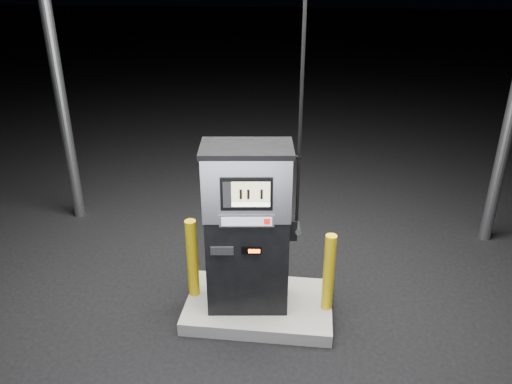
# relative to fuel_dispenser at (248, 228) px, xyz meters

# --- Properties ---
(ground) EXTENTS (80.00, 80.00, 0.00)m
(ground) POSITION_rel_fuel_dispenser_xyz_m (0.12, 0.03, -1.09)
(ground) COLOR black
(ground) RESTS_ON ground
(pump_island) EXTENTS (1.60, 1.00, 0.15)m
(pump_island) POSITION_rel_fuel_dispenser_xyz_m (0.12, 0.03, -1.01)
(pump_island) COLOR slate
(pump_island) RESTS_ON ground
(fuel_dispenser) EXTENTS (1.03, 0.64, 3.78)m
(fuel_dispenser) POSITION_rel_fuel_dispenser_xyz_m (0.00, 0.00, 0.00)
(fuel_dispenser) COLOR black
(fuel_dispenser) RESTS_ON pump_island
(bollard_left) EXTENTS (0.15, 0.15, 0.93)m
(bollard_left) POSITION_rel_fuel_dispenser_xyz_m (-0.62, 0.08, -0.47)
(bollard_left) COLOR #DDB20C
(bollard_left) RESTS_ON pump_island
(bollard_right) EXTENTS (0.12, 0.12, 0.89)m
(bollard_right) POSITION_rel_fuel_dispenser_xyz_m (0.86, 0.01, -0.49)
(bollard_right) COLOR #DDB20C
(bollard_right) RESTS_ON pump_island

